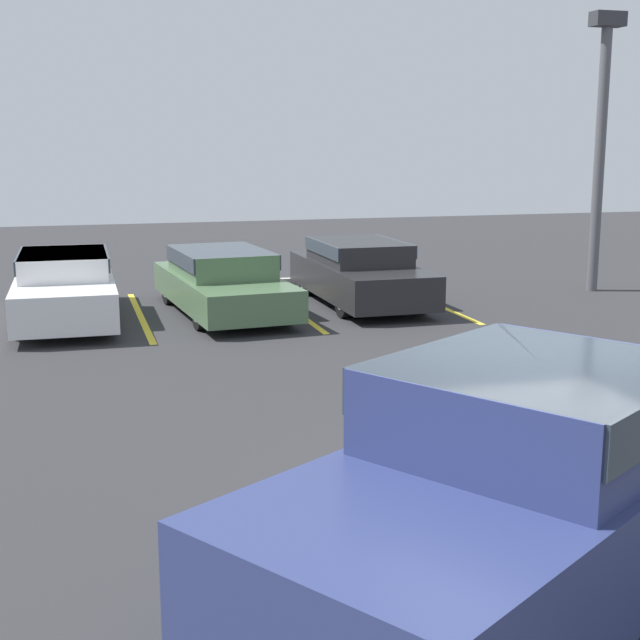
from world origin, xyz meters
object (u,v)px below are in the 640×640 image
parked_sedan_b (222,279)px  light_post (601,133)px  parked_sedan_a (65,284)px  pickup_truck (555,470)px  parked_sedan_c (359,270)px  wheel_stop_curb (261,282)px

parked_sedan_b → light_post: size_ratio=0.82×
parked_sedan_a → parked_sedan_b: (2.87, -0.10, -0.01)m
parked_sedan_b → pickup_truck: bearing=-2.2°
parked_sedan_b → parked_sedan_c: parked_sedan_c is taller
light_post → wheel_stop_curb: 8.03m
parked_sedan_a → light_post: 11.41m
parked_sedan_c → parked_sedan_a: bearing=-88.6°
parked_sedan_a → parked_sedan_b: 2.87m
pickup_truck → parked_sedan_b: 11.08m
pickup_truck → parked_sedan_c: size_ratio=1.29×
parked_sedan_a → wheel_stop_curb: 5.22m
pickup_truck → light_post: (7.69, 11.44, 2.52)m
parked_sedan_a → wheel_stop_curb: parked_sedan_a is taller
parked_sedan_a → light_post: size_ratio=0.81×
parked_sedan_b → light_post: bearing=87.6°
pickup_truck → parked_sedan_a: pickup_truck is taller
light_post → pickup_truck: bearing=-123.9°
parked_sedan_c → parked_sedan_b: bearing=-84.8°
wheel_stop_curb → parked_sedan_a: bearing=-145.3°
pickup_truck → parked_sedan_c: bearing=46.1°
parked_sedan_b → parked_sedan_c: (2.82, 0.28, 0.03)m
parked_sedan_b → parked_sedan_c: 2.83m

